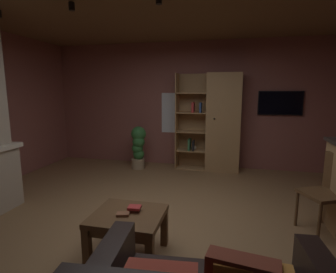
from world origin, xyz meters
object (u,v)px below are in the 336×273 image
bookshelf_cabinet (219,123)px  dining_chair (329,188)px  coffee_table (128,222)px  table_book_1 (134,208)px  table_book_0 (123,214)px  potted_floor_plant (138,146)px  wall_mounted_tv (280,103)px

bookshelf_cabinet → dining_chair: (1.36, -2.22, -0.46)m
bookshelf_cabinet → coffee_table: bearing=-102.9°
table_book_1 → dining_chair: size_ratio=0.13×
table_book_0 → table_book_1: 0.14m
coffee_table → potted_floor_plant: 3.07m
table_book_0 → table_book_1: (0.08, 0.11, 0.03)m
table_book_1 → potted_floor_plant: (-0.97, 2.87, -0.00)m
bookshelf_cabinet → wall_mounted_tv: 1.27m
wall_mounted_tv → coffee_table: bearing=-119.3°
coffee_table → table_book_0: size_ratio=5.79×
bookshelf_cabinet → wall_mounted_tv: size_ratio=2.35×
bookshelf_cabinet → table_book_0: size_ratio=16.77×
table_book_1 → wall_mounted_tv: size_ratio=0.15×
table_book_1 → wall_mounted_tv: wall_mounted_tv is taller
table_book_0 → table_book_1: bearing=54.7°
table_book_0 → potted_floor_plant: bearing=106.6°
wall_mounted_tv → bookshelf_cabinet: bearing=-169.9°
table_book_0 → potted_floor_plant: potted_floor_plant is taller
coffee_table → potted_floor_plant: (-0.92, 2.92, 0.13)m
coffee_table → wall_mounted_tv: (1.91, 3.41, 1.03)m
table_book_1 → dining_chair: (2.04, 0.92, 0.04)m
table_book_1 → coffee_table: bearing=-130.0°
bookshelf_cabinet → coffee_table: size_ratio=2.90×
table_book_0 → dining_chair: dining_chair is taller
coffee_table → table_book_0: table_book_0 is taller
potted_floor_plant → dining_chair: bearing=-32.9°
bookshelf_cabinet → wall_mounted_tv: bearing=10.1°
bookshelf_cabinet → potted_floor_plant: (-1.65, -0.27, -0.49)m
table_book_1 → wall_mounted_tv: 3.94m
bookshelf_cabinet → table_book_0: bearing=-103.2°
coffee_table → dining_chair: 2.31m
bookshelf_cabinet → table_book_1: bookshelf_cabinet is taller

